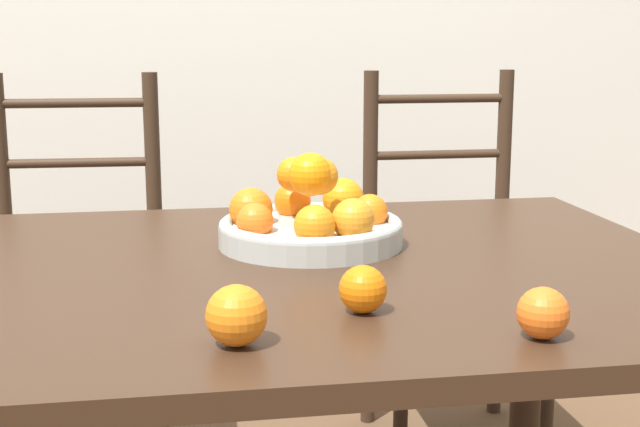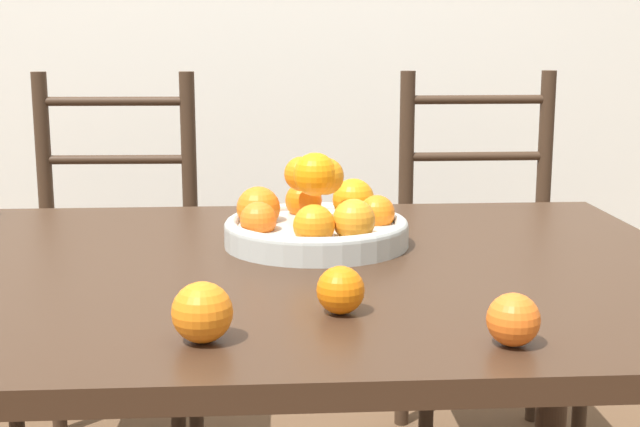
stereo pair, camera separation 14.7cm
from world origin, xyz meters
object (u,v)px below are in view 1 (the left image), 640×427
(orange_loose_0, at_px, (363,289))
(orange_loose_1, at_px, (543,313))
(chair_right, at_px, (450,272))
(chair_left, at_px, (77,289))
(fruit_bowl, at_px, (310,221))
(orange_loose_2, at_px, (236,316))

(orange_loose_0, bearing_deg, orange_loose_1, -35.31)
(chair_right, bearing_deg, orange_loose_0, -113.94)
(chair_left, xyz_separation_m, chair_right, (0.97, 0.00, 0.00))
(fruit_bowl, distance_m, orange_loose_1, 0.57)
(orange_loose_0, relative_size, orange_loose_2, 0.87)
(orange_loose_2, xyz_separation_m, chair_left, (-0.31, 1.18, -0.29))
(orange_loose_0, distance_m, orange_loose_1, 0.24)
(chair_left, bearing_deg, orange_loose_2, -73.11)
(orange_loose_1, relative_size, chair_left, 0.07)
(orange_loose_1, relative_size, chair_right, 0.07)
(fruit_bowl, distance_m, orange_loose_2, 0.53)
(orange_loose_1, xyz_separation_m, chair_right, (0.28, 1.21, -0.29))
(orange_loose_2, distance_m, chair_left, 1.25)
(orange_loose_0, distance_m, orange_loose_2, 0.20)
(chair_left, distance_m, chair_right, 0.97)
(chair_right, bearing_deg, orange_loose_1, -103.07)
(orange_loose_0, relative_size, chair_right, 0.07)
(orange_loose_1, distance_m, chair_right, 1.28)
(orange_loose_0, height_order, chair_left, chair_left)
(fruit_bowl, relative_size, chair_left, 0.33)
(fruit_bowl, relative_size, orange_loose_2, 4.34)
(fruit_bowl, distance_m, chair_left, 0.88)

